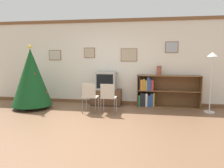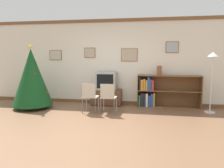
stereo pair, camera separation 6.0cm
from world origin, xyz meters
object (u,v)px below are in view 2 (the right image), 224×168
at_px(christmas_tree, 32,77).
at_px(vase, 159,71).
at_px(tv_console, 107,97).
at_px(standing_lamp, 212,67).
at_px(folding_chair_left, 90,96).
at_px(folding_chair_right, 108,96).
at_px(bookshelf, 157,92).
at_px(television, 106,81).

distance_m(christmas_tree, vase, 3.79).
distance_m(tv_console, standing_lamp, 3.17).
distance_m(folding_chair_left, folding_chair_right, 0.51).
xyz_separation_m(tv_console, folding_chair_left, (-0.25, -1.01, 0.22)).
xyz_separation_m(christmas_tree, standing_lamp, (5.06, 0.36, 0.34)).
relative_size(christmas_tree, standing_lamp, 1.13).
height_order(tv_console, bookshelf, bookshelf).
bearing_deg(christmas_tree, bookshelf, 12.94).
height_order(television, vase, vase).
relative_size(christmas_tree, vase, 6.49).
distance_m(folding_chair_right, bookshelf, 1.69).
height_order(tv_console, standing_lamp, standing_lamp).
bearing_deg(tv_console, folding_chair_left, -104.17).
bearing_deg(television, tv_console, 90.00).
height_order(christmas_tree, tv_console, christmas_tree).
xyz_separation_m(christmas_tree, folding_chair_left, (1.83, -0.23, -0.45)).
height_order(television, bookshelf, television).
relative_size(television, bookshelf, 0.33).
height_order(television, standing_lamp, standing_lamp).
height_order(television, folding_chair_right, television).
bearing_deg(christmas_tree, folding_chair_right, -5.70).
relative_size(folding_chair_left, vase, 2.86).
bearing_deg(tv_console, christmas_tree, -159.61).
height_order(christmas_tree, folding_chair_left, christmas_tree).
bearing_deg(tv_console, television, -90.00).
distance_m(tv_console, folding_chair_right, 1.06).
height_order(folding_chair_left, bookshelf, bookshelf).
height_order(folding_chair_right, vase, vase).
height_order(tv_console, folding_chair_left, folding_chair_left).
xyz_separation_m(television, bookshelf, (1.56, 0.07, -0.33)).
distance_m(christmas_tree, television, 2.23).
relative_size(tv_console, folding_chair_right, 1.16).
height_order(christmas_tree, folding_chair_right, christmas_tree).
bearing_deg(bookshelf, standing_lamp, -18.53).
bearing_deg(standing_lamp, christmas_tree, -175.91).
bearing_deg(television, bookshelf, 2.41).
bearing_deg(vase, television, -178.80).
distance_m(television, standing_lamp, 3.05).
distance_m(tv_console, bookshelf, 1.58).
xyz_separation_m(tv_console, television, (-0.00, -0.00, 0.53)).
height_order(tv_console, vase, vase).
bearing_deg(bookshelf, christmas_tree, -167.06).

